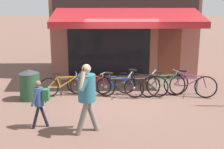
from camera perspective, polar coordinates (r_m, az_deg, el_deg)
ground_plane at (r=9.16m, az=2.24°, el=-4.85°), size 160.00×160.00×0.00m
shop_front at (r=12.76m, az=2.37°, el=14.92°), size 6.02×4.89×6.40m
bike_rack_rail at (r=9.42m, az=3.52°, el=-1.23°), size 4.71×0.04×0.57m
bicycle_orange at (r=9.44m, az=-9.64°, el=-2.24°), size 1.66×0.58×0.81m
bicycle_red at (r=9.44m, az=-4.43°, el=-2.07°), size 1.68×0.67×0.80m
bicycle_blue at (r=9.25m, az=1.11°, el=-2.30°), size 1.73×0.82×0.84m
bicycle_black at (r=9.38m, az=5.82°, el=-1.94°), size 1.75×0.83×0.88m
bicycle_green at (r=9.44m, az=10.64°, el=-2.08°), size 1.71×0.62×0.86m
bicycle_purple at (r=9.60m, az=15.53°, el=-2.07°), size 1.68×0.64×0.88m
pedestrian_adult at (r=6.46m, az=-5.14°, el=-3.50°), size 0.58×0.70×1.67m
pedestrian_child at (r=6.99m, az=-14.40°, el=-4.69°), size 0.46×0.36×1.21m
litter_bin at (r=9.30m, az=-16.38°, el=-1.95°), size 0.65×0.65×0.99m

